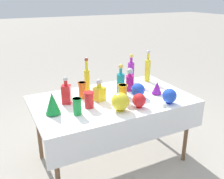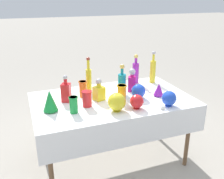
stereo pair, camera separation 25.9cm
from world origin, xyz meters
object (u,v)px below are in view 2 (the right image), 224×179
slender_vase_0 (87,98)px  slender_vase_1 (83,88)px  tall_bottle_1 (122,83)px  tall_bottle_0 (136,72)px  square_decanter_0 (66,91)px  round_bowl_2 (138,91)px  round_bowl_3 (137,101)px  fluted_vase_1 (50,101)px  square_decanter_1 (99,91)px  tall_bottle_3 (153,70)px  slender_vase_3 (74,104)px  square_decanter_2 (132,81)px  round_bowl_0 (169,98)px  slender_vase_2 (122,93)px  fluted_vase_0 (159,89)px  round_bowl_1 (117,102)px  tall_bottle_2 (89,79)px

slender_vase_0 → slender_vase_1: 0.26m
tall_bottle_1 → tall_bottle_0: bearing=43.6°
square_decanter_0 → round_bowl_2: (0.72, -0.18, -0.03)m
slender_vase_1 → round_bowl_3: (0.40, -0.47, -0.02)m
square_decanter_0 → fluted_vase_1: size_ratio=1.33×
slender_vase_0 → round_bowl_2: slender_vase_0 is taller
square_decanter_1 → slender_vase_0: (-0.16, -0.11, -0.01)m
slender_vase_0 → tall_bottle_3: bearing=23.2°
tall_bottle_0 → slender_vase_1: tall_bottle_0 is taller
tall_bottle_3 → slender_vase_3: (-1.10, -0.50, -0.08)m
square_decanter_2 → round_bowl_2: 0.22m
slender_vase_0 → round_bowl_0: bearing=-20.0°
tall_bottle_3 → slender_vase_2: bearing=-144.3°
fluted_vase_0 → tall_bottle_0: bearing=95.6°
round_bowl_1 → square_decanter_2: bearing=50.2°
fluted_vase_1 → slender_vase_2: bearing=-2.4°
slender_vase_1 → fluted_vase_0: slender_vase_1 is taller
slender_vase_1 → round_bowl_0: (0.72, -0.53, -0.01)m
round_bowl_3 → square_decanter_1: bearing=129.5°
round_bowl_3 → round_bowl_0: bearing=-10.0°
square_decanter_2 → fluted_vase_1: bearing=-167.2°
tall_bottle_2 → round_bowl_0: bearing=-44.2°
round_bowl_1 → tall_bottle_2: bearing=102.0°
round_bowl_2 → square_decanter_0: bearing=165.6°
slender_vase_2 → round_bowl_3: slender_vase_2 is taller
slender_vase_3 → round_bowl_1: size_ratio=0.88×
slender_vase_1 → fluted_vase_1: 0.45m
slender_vase_1 → slender_vase_0: bearing=-95.9°
square_decanter_2 → round_bowl_2: bearing=-96.5°
round_bowl_1 → round_bowl_2: size_ratio=1.15×
tall_bottle_0 → square_decanter_0: 0.95m
slender_vase_0 → round_bowl_1: bearing=-40.4°
tall_bottle_0 → square_decanter_2: bearing=-123.6°
fluted_vase_1 → round_bowl_2: bearing=-0.2°
tall_bottle_1 → square_decanter_2: 0.15m
slender_vase_3 → round_bowl_1: 0.40m
tall_bottle_1 → fluted_vase_0: tall_bottle_1 is taller
slender_vase_3 → round_bowl_0: slender_vase_3 is taller
tall_bottle_2 → tall_bottle_3: size_ratio=1.02×
square_decanter_1 → slender_vase_3: (-0.31, -0.21, -0.01)m
tall_bottle_0 → slender_vase_2: 0.62m
slender_vase_0 → round_bowl_3: slender_vase_0 is taller
tall_bottle_0 → tall_bottle_3: (0.21, -0.06, 0.02)m
square_decanter_0 → square_decanter_2: size_ratio=1.06×
slender_vase_0 → slender_vase_1: (0.03, 0.25, 0.01)m
square_decanter_0 → square_decanter_1: (0.32, -0.08, -0.02)m
tall_bottle_0 → slender_vase_3: bearing=-148.2°
tall_bottle_2 → round_bowl_0: tall_bottle_2 is taller
round_bowl_3 → slender_vase_1: bearing=130.7°
tall_bottle_1 → slender_vase_1: (-0.41, 0.08, -0.04)m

